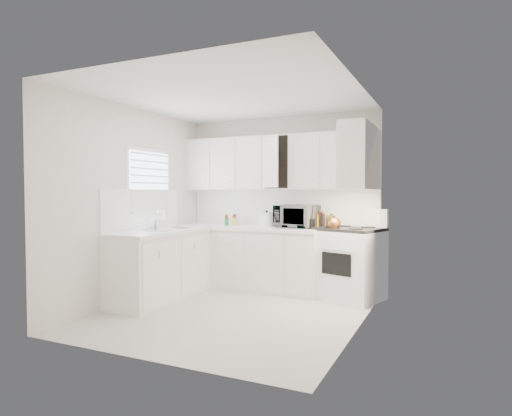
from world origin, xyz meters
The scene contains 34 objects.
floor centered at (0.00, 0.00, 0.00)m, with size 3.20×3.20×0.00m, color beige.
ceiling centered at (0.00, 0.00, 2.60)m, with size 3.20×3.20×0.00m, color white.
wall_back centered at (0.00, 1.60, 1.30)m, with size 3.00×3.00×0.00m, color silver.
wall_front centered at (0.00, -1.60, 1.30)m, with size 3.00×3.00×0.00m, color silver.
wall_left centered at (-1.50, 0.00, 1.30)m, with size 3.20×3.20×0.00m, color silver.
wall_right centered at (1.50, 0.00, 1.30)m, with size 3.20×3.20×0.00m, color silver.
window_blinds centered at (-1.48, 0.35, 1.55)m, with size 0.06×0.96×1.06m, color white, non-canonical shape.
lower_cabinets_back centered at (-0.39, 1.30, 0.45)m, with size 2.22×0.60×0.90m, color silver, non-canonical shape.
lower_cabinets_left centered at (-1.20, 0.20, 0.45)m, with size 0.60×1.60×0.90m, color silver, non-canonical shape.
countertop_back centered at (-0.39, 1.29, 0.93)m, with size 2.24×0.64×0.05m, color white.
countertop_left centered at (-1.19, 0.20, 0.93)m, with size 0.64×1.62×0.05m, color white.
backsplash_back centered at (0.00, 1.59, 1.23)m, with size 2.98×0.02×0.55m, color white.
backsplash_left centered at (-1.49, 0.20, 1.23)m, with size 0.02×1.60×0.55m, color white.
upper_cabinets_back centered at (0.00, 1.44, 1.50)m, with size 3.00×0.33×0.80m, color silver, non-canonical shape.
upper_cabinets_right centered at (1.33, 0.82, 1.50)m, with size 0.33×0.90×0.80m, color silver, non-canonical shape.
sink centered at (-1.19, 0.55, 1.07)m, with size 0.42×0.38×0.30m, color gray, non-canonical shape.
stove centered at (1.13, 1.30, 0.63)m, with size 0.81×0.67×1.25m, color white, non-canonical shape.
tea_kettle centered at (0.95, 1.14, 1.05)m, with size 0.24×0.20×0.22m, color #965528, non-canonical shape.
frying_pan centered at (1.31, 1.46, 0.96)m, with size 0.24×0.41×0.04m, color black, non-canonical shape.
microwave centered at (0.34, 1.37, 1.15)m, with size 0.59×0.32×0.40m, color gray.
rice_cooker centered at (-0.14, 1.38, 1.07)m, with size 0.24×0.24×0.24m, color white, non-canonical shape.
paper_towel centered at (0.01, 1.46, 1.08)m, with size 0.12×0.12×0.27m, color white.
utensil_crock centered at (0.61, 1.22, 1.12)m, with size 0.11×0.11×0.33m, color black, non-canonical shape.
dish_rack centered at (-1.15, 0.10, 1.05)m, with size 0.35×0.27×0.20m, color white, non-canonical shape.
spice_left_0 centered at (-0.85, 1.42, 1.02)m, with size 0.06×0.06×0.13m, color #966329.
spice_left_1 centered at (-0.78, 1.33, 1.02)m, with size 0.06×0.06×0.13m, color #267233.
spice_left_2 centered at (-0.70, 1.42, 1.02)m, with size 0.06×0.06×0.13m, color red.
spice_left_3 centered at (-0.62, 1.33, 1.02)m, with size 0.06×0.06×0.13m, color yellow.
sauce_right_0 centered at (0.58, 1.46, 1.05)m, with size 0.06×0.06×0.19m, color red.
sauce_right_1 centered at (0.64, 1.40, 1.05)m, with size 0.06×0.06×0.19m, color yellow.
sauce_right_2 centered at (0.69, 1.46, 1.05)m, with size 0.06×0.06×0.19m, color #4F2816.
sauce_right_3 centered at (0.74, 1.40, 1.05)m, with size 0.06×0.06×0.19m, color black.
sauce_right_4 centered at (0.80, 1.46, 1.05)m, with size 0.06×0.06×0.19m, color #966329.
sauce_right_5 centered at (0.85, 1.40, 1.05)m, with size 0.06×0.06×0.19m, color #267233.
Camera 1 is at (2.41, -4.58, 1.47)m, focal length 30.39 mm.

